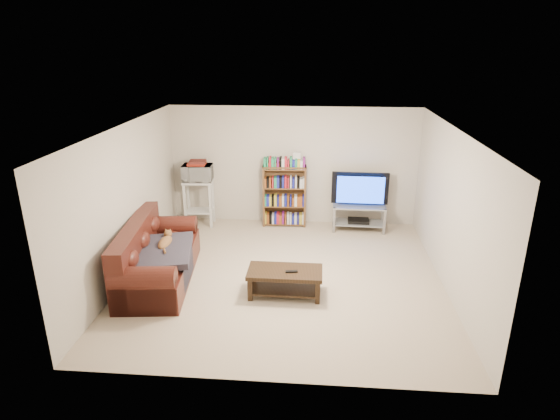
# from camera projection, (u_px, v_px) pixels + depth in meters

# --- Properties ---
(floor) EXTENTS (5.00, 5.00, 0.00)m
(floor) POSITION_uv_depth(u_px,v_px,m) (284.00, 276.00, 7.58)
(floor) COLOR beige
(floor) RESTS_ON ground
(ceiling) EXTENTS (5.00, 5.00, 0.00)m
(ceiling) POSITION_uv_depth(u_px,v_px,m) (285.00, 129.00, 6.76)
(ceiling) COLOR white
(ceiling) RESTS_ON ground
(wall_back) EXTENTS (5.00, 0.00, 5.00)m
(wall_back) POSITION_uv_depth(u_px,v_px,m) (293.00, 166.00, 9.51)
(wall_back) COLOR beige
(wall_back) RESTS_ON ground
(wall_front) EXTENTS (5.00, 0.00, 5.00)m
(wall_front) POSITION_uv_depth(u_px,v_px,m) (267.00, 287.00, 4.83)
(wall_front) COLOR beige
(wall_front) RESTS_ON ground
(wall_left) EXTENTS (0.00, 5.00, 5.00)m
(wall_left) POSITION_uv_depth(u_px,v_px,m) (126.00, 202.00, 7.36)
(wall_left) COLOR beige
(wall_left) RESTS_ON ground
(wall_right) EXTENTS (0.00, 5.00, 5.00)m
(wall_right) POSITION_uv_depth(u_px,v_px,m) (451.00, 211.00, 6.98)
(wall_right) COLOR beige
(wall_right) RESTS_ON ground
(sofa) EXTENTS (1.19, 2.29, 0.94)m
(sofa) POSITION_uv_depth(u_px,v_px,m) (154.00, 260.00, 7.39)
(sofa) COLOR #461912
(sofa) RESTS_ON floor
(blanket) EXTENTS (1.05, 1.25, 0.19)m
(blanket) POSITION_uv_depth(u_px,v_px,m) (163.00, 252.00, 7.17)
(blanket) COLOR #322E3A
(blanket) RESTS_ON sofa
(cat) EXTENTS (0.30, 0.62, 0.18)m
(cat) POSITION_uv_depth(u_px,v_px,m) (165.00, 243.00, 7.34)
(cat) COLOR brown
(cat) RESTS_ON sofa
(coffee_table) EXTENTS (1.11, 0.56, 0.40)m
(coffee_table) POSITION_uv_depth(u_px,v_px,m) (285.00, 278.00, 6.95)
(coffee_table) COLOR black
(coffee_table) RESTS_ON floor
(remote) EXTENTS (0.19, 0.08, 0.02)m
(remote) POSITION_uv_depth(u_px,v_px,m) (292.00, 271.00, 6.85)
(remote) COLOR black
(remote) RESTS_ON coffee_table
(tv_stand) EXTENTS (1.05, 0.50, 0.52)m
(tv_stand) POSITION_uv_depth(u_px,v_px,m) (359.00, 213.00, 9.35)
(tv_stand) COLOR #999EA3
(tv_stand) RESTS_ON floor
(television) EXTENTS (1.12, 0.18, 0.65)m
(television) POSITION_uv_depth(u_px,v_px,m) (360.00, 190.00, 9.18)
(television) COLOR black
(television) RESTS_ON tv_stand
(dvd_player) EXTENTS (0.42, 0.30, 0.06)m
(dvd_player) POSITION_uv_depth(u_px,v_px,m) (358.00, 221.00, 9.40)
(dvd_player) COLOR black
(dvd_player) RESTS_ON tv_stand
(bookshelf) EXTENTS (0.88, 0.31, 1.26)m
(bookshelf) POSITION_uv_depth(u_px,v_px,m) (284.00, 195.00, 9.49)
(bookshelf) COLOR brown
(bookshelf) RESTS_ON floor
(shelf_clutter) EXTENTS (0.64, 0.22, 0.28)m
(shelf_clutter) POSITION_uv_depth(u_px,v_px,m) (290.00, 160.00, 9.26)
(shelf_clutter) COLOR silver
(shelf_clutter) RESTS_ON bookshelf
(microwave_stand) EXTENTS (0.62, 0.47, 0.95)m
(microwave_stand) POSITION_uv_depth(u_px,v_px,m) (199.00, 197.00, 9.54)
(microwave_stand) COLOR silver
(microwave_stand) RESTS_ON floor
(microwave) EXTENTS (0.61, 0.43, 0.32)m
(microwave) POSITION_uv_depth(u_px,v_px,m) (197.00, 173.00, 9.36)
(microwave) COLOR silver
(microwave) RESTS_ON microwave_stand
(game_boxes) EXTENTS (0.36, 0.32, 0.05)m
(game_boxes) POSITION_uv_depth(u_px,v_px,m) (197.00, 164.00, 9.30)
(game_boxes) COLOR maroon
(game_boxes) RESTS_ON microwave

